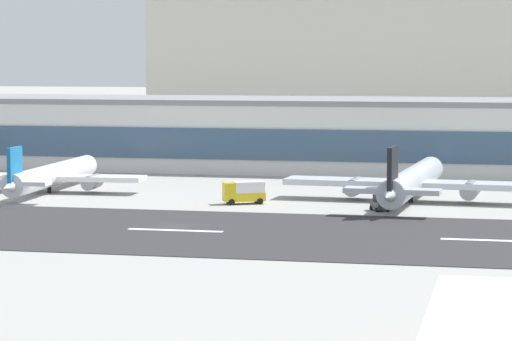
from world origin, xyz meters
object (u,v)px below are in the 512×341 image
object	(u,v)px
terminal_building	(285,133)
distant_hotel_block	(420,62)
airliner_blue_tail_gate_1	(50,176)
service_box_truck_1	(244,192)
airliner_black_tail_gate_2	(411,182)
service_baggage_tug_2	(379,203)

from	to	relation	value
terminal_building	distant_hotel_block	distance (m)	94.06
airliner_blue_tail_gate_1	service_box_truck_1	world-z (taller)	airliner_blue_tail_gate_1
airliner_blue_tail_gate_1	airliner_black_tail_gate_2	xyz separation A→B (m)	(56.47, -0.39, 0.34)
distant_hotel_block	airliner_blue_tail_gate_1	xyz separation A→B (m)	(-46.67, -139.38, -17.54)
airliner_black_tail_gate_2	service_box_truck_1	xyz separation A→B (m)	(-23.48, -7.13, -1.19)
service_baggage_tug_2	service_box_truck_1	bearing A→B (deg)	52.20
terminal_building	service_box_truck_1	world-z (taller)	terminal_building
terminal_building	service_box_truck_1	xyz separation A→B (m)	(4.73, -55.64, -4.96)
airliner_blue_tail_gate_1	service_baggage_tug_2	world-z (taller)	airliner_blue_tail_gate_1
terminal_building	service_baggage_tug_2	bearing A→B (deg)	-67.30
airliner_blue_tail_gate_1	service_box_truck_1	size ratio (longest dim) A/B	6.15
service_box_truck_1	service_baggage_tug_2	distance (m)	20.43
terminal_building	airliner_black_tail_gate_2	distance (m)	56.24
service_baggage_tug_2	airliner_black_tail_gate_2	bearing A→B (deg)	-44.85
terminal_building	service_box_truck_1	size ratio (longest dim) A/B	30.19
terminal_building	airliner_blue_tail_gate_1	xyz separation A→B (m)	(-28.25, -48.12, -4.11)
terminal_building	distant_hotel_block	world-z (taller)	distant_hotel_block
airliner_black_tail_gate_2	service_baggage_tug_2	size ratio (longest dim) A/B	12.54
service_box_truck_1	service_baggage_tug_2	world-z (taller)	service_box_truck_1
service_box_truck_1	airliner_blue_tail_gate_1	bearing A→B (deg)	-38.77
airliner_blue_tail_gate_1	distant_hotel_block	bearing A→B (deg)	-20.84
airliner_blue_tail_gate_1	service_box_truck_1	bearing A→B (deg)	-105.18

